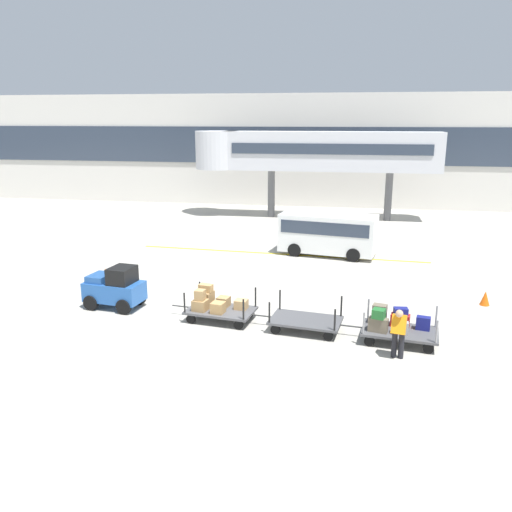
% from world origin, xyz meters
% --- Properties ---
extents(ground_plane, '(120.00, 120.00, 0.00)m').
position_xyz_m(ground_plane, '(0.00, 0.00, 0.00)').
color(ground_plane, '#B2ADA0').
extents(apron_lead_line, '(14.94, 1.05, 0.01)m').
position_xyz_m(apron_lead_line, '(1.18, 9.59, 0.00)').
color(apron_lead_line, yellow).
rests_on(apron_lead_line, ground_plane).
extents(terminal_building, '(57.25, 2.51, 8.64)m').
position_xyz_m(terminal_building, '(0.00, 25.98, 4.33)').
color(terminal_building, beige).
rests_on(terminal_building, ground_plane).
extents(jet_bridge, '(16.70, 3.00, 5.93)m').
position_xyz_m(jet_bridge, '(1.54, 19.99, 4.58)').
color(jet_bridge, silver).
rests_on(jet_bridge, ground_plane).
extents(baggage_tug, '(2.23, 1.48, 1.58)m').
position_xyz_m(baggage_tug, '(-3.77, 0.72, 0.75)').
color(baggage_tug, '#2659A5').
rests_on(baggage_tug, ground_plane).
extents(baggage_cart_lead, '(3.07, 1.70, 1.14)m').
position_xyz_m(baggage_cart_lead, '(0.18, 0.20, 0.53)').
color(baggage_cart_lead, '#4C4C4F').
rests_on(baggage_cart_lead, ground_plane).
extents(baggage_cart_middle, '(3.07, 1.70, 1.10)m').
position_xyz_m(baggage_cart_middle, '(3.32, -0.27, 0.35)').
color(baggage_cart_middle, '#4C4C4F').
rests_on(baggage_cart_middle, ground_plane).
extents(baggage_cart_tail, '(3.07, 1.70, 1.14)m').
position_xyz_m(baggage_cart_tail, '(6.17, -0.62, 0.54)').
color(baggage_cart_tail, '#4C4C4F').
rests_on(baggage_cart_tail, ground_plane).
extents(baggage_handler, '(0.48, 0.49, 1.56)m').
position_xyz_m(baggage_handler, '(6.13, -1.89, 0.87)').
color(baggage_handler, black).
rests_on(baggage_handler, ground_plane).
extents(shuttle_van, '(5.07, 2.74, 2.10)m').
position_xyz_m(shuttle_van, '(3.61, 9.85, 1.23)').
color(shuttle_van, white).
rests_on(shuttle_van, ground_plane).
extents(safety_cone_near, '(0.36, 0.36, 0.55)m').
position_xyz_m(safety_cone_near, '(9.76, 3.34, 0.28)').
color(safety_cone_near, '#EA590F').
rests_on(safety_cone_near, ground_plane).
extents(safety_cone_far, '(0.36, 0.36, 0.55)m').
position_xyz_m(safety_cone_far, '(-5.64, 3.79, 0.28)').
color(safety_cone_far, '#EA590F').
rests_on(safety_cone_far, ground_plane).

